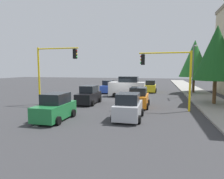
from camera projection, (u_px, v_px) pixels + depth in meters
The scene contains 15 objects.
ground_plane at pixel (120, 99), 25.08m from camera, with size 120.00×120.00×0.00m, color #353538.
sidewalk_kerb at pixel (200, 96), 27.45m from camera, with size 80.00×4.00×0.15m, color gray.
lane_arrow_near at pixel (50, 120), 14.65m from camera, with size 2.40×1.10×1.10m.
traffic_signal_near_left at pixel (169, 69), 17.57m from camera, with size 0.36×4.59×5.35m.
traffic_signal_near_right at pixel (54, 65), 20.19m from camera, with size 0.36×4.59×5.99m.
street_lamp_curbside at pixel (193, 65), 25.98m from camera, with size 2.15×0.28×7.00m.
tree_roadside_mid at pixel (195, 59), 29.93m from camera, with size 4.46×4.46×8.17m.
tree_roadside_near at pixel (217, 53), 20.14m from camera, with size 4.49×4.49×8.21m.
delivery_van_white at pixel (127, 87), 26.74m from camera, with size 2.22×4.80×2.77m.
car_black at pixel (89, 96), 21.38m from camera, with size 4.00×2.01×1.98m.
car_green at pixel (55, 108), 14.52m from camera, with size 3.84×2.05×1.98m.
car_orange at pixel (139, 98), 19.51m from camera, with size 3.80×2.06×1.98m.
car_yellow at pixel (150, 87), 32.32m from camera, with size 3.97×1.96×1.98m.
car_blue at pixel (108, 87), 31.54m from camera, with size 3.85×2.00×1.98m.
car_silver at pixel (128, 107), 14.76m from camera, with size 3.74×2.10×1.98m.
Camera 1 is at (24.37, 4.87, 3.73)m, focal length 31.55 mm.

